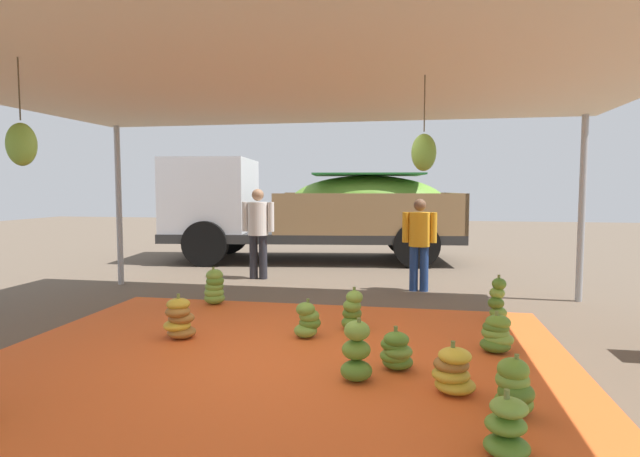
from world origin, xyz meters
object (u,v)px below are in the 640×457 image
(worker_0, at_px, (258,227))
(cargo_truck_main, at_px, (307,207))
(banana_bunch_0, at_px, (356,353))
(worker_1, at_px, (419,238))
(banana_bunch_3, at_px, (453,371))
(banana_bunch_2, at_px, (396,352))
(banana_bunch_11, at_px, (497,334))
(banana_bunch_9, at_px, (498,300))
(banana_bunch_10, at_px, (514,388))
(banana_bunch_8, at_px, (214,288))
(banana_bunch_7, at_px, (507,428))
(banana_bunch_6, at_px, (179,320))
(banana_bunch_5, at_px, (352,311))
(banana_bunch_12, at_px, (308,321))

(worker_0, bearing_deg, cargo_truck_main, 82.31)
(banana_bunch_0, relative_size, worker_0, 0.33)
(worker_1, bearing_deg, banana_bunch_3, -86.54)
(banana_bunch_2, distance_m, banana_bunch_11, 1.25)
(cargo_truck_main, bearing_deg, banana_bunch_9, -54.31)
(banana_bunch_3, distance_m, worker_0, 5.99)
(banana_bunch_2, xyz_separation_m, banana_bunch_10, (0.91, -0.81, 0.03))
(banana_bunch_2, bearing_deg, banana_bunch_3, -42.80)
(banana_bunch_11, bearing_deg, cargo_truck_main, 117.70)
(banana_bunch_8, height_order, worker_0, worker_0)
(banana_bunch_0, distance_m, worker_0, 5.46)
(banana_bunch_0, xyz_separation_m, cargo_truck_main, (-2.05, 7.53, 1.01))
(banana_bunch_7, distance_m, worker_1, 5.38)
(banana_bunch_2, relative_size, banana_bunch_3, 0.97)
(banana_bunch_8, relative_size, worker_1, 0.36)
(banana_bunch_0, bearing_deg, cargo_truck_main, 105.24)
(banana_bunch_8, bearing_deg, banana_bunch_11, -22.56)
(banana_bunch_10, bearing_deg, banana_bunch_11, 86.21)
(banana_bunch_6, distance_m, banana_bunch_8, 1.73)
(banana_bunch_0, distance_m, banana_bunch_8, 3.54)
(banana_bunch_7, relative_size, banana_bunch_10, 0.92)
(banana_bunch_6, xyz_separation_m, banana_bunch_8, (-0.27, 1.71, 0.03))
(banana_bunch_3, distance_m, cargo_truck_main, 8.26)
(banana_bunch_8, height_order, cargo_truck_main, cargo_truck_main)
(banana_bunch_11, bearing_deg, banana_bunch_0, -141.84)
(banana_bunch_7, bearing_deg, banana_bunch_9, 82.53)
(banana_bunch_8, xyz_separation_m, banana_bunch_9, (3.96, -0.12, 0.01))
(banana_bunch_0, distance_m, banana_bunch_10, 1.34)
(banana_bunch_5, xyz_separation_m, banana_bunch_11, (1.58, -0.56, -0.04))
(banana_bunch_12, distance_m, cargo_truck_main, 6.57)
(banana_bunch_8, bearing_deg, banana_bunch_12, -39.84)
(banana_bunch_2, bearing_deg, worker_0, 121.34)
(banana_bunch_5, relative_size, banana_bunch_8, 0.94)
(banana_bunch_9, xyz_separation_m, banana_bunch_11, (-0.22, -1.44, -0.07))
(banana_bunch_2, bearing_deg, banana_bunch_12, 139.59)
(banana_bunch_0, relative_size, banana_bunch_3, 1.30)
(worker_0, bearing_deg, banana_bunch_0, -63.48)
(banana_bunch_5, bearing_deg, banana_bunch_7, -64.09)
(banana_bunch_9, relative_size, banana_bunch_10, 1.25)
(banana_bunch_8, xyz_separation_m, banana_bunch_10, (3.64, -3.10, -0.04))
(banana_bunch_3, relative_size, cargo_truck_main, 0.06)
(cargo_truck_main, relative_size, worker_0, 4.13)
(banana_bunch_11, distance_m, worker_0, 5.39)
(banana_bunch_6, relative_size, cargo_truck_main, 0.07)
(banana_bunch_5, relative_size, banana_bunch_6, 1.02)
(banana_bunch_2, bearing_deg, banana_bunch_0, -136.90)
(banana_bunch_5, height_order, worker_0, worker_0)
(banana_bunch_11, bearing_deg, worker_1, 104.05)
(banana_bunch_10, height_order, cargo_truck_main, cargo_truck_main)
(banana_bunch_3, bearing_deg, banana_bunch_6, 160.64)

